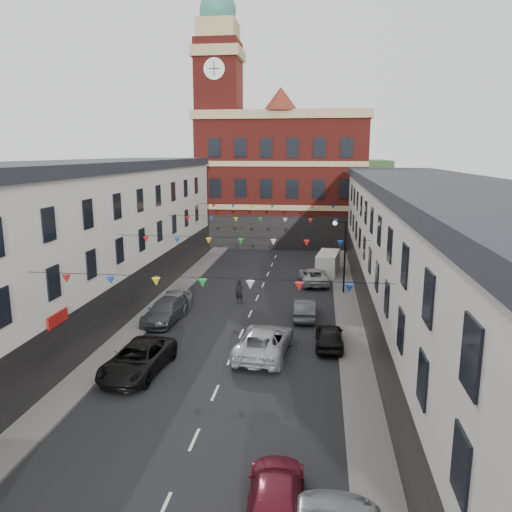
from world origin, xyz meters
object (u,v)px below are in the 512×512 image
at_px(car_right_e, 305,309).
at_px(white_van, 328,264).
at_px(car_left_d, 165,311).
at_px(car_right_d, 329,336).
at_px(car_left_c, 138,359).
at_px(car_right_f, 314,276).
at_px(moving_car, 264,341).
at_px(car_left_e, 172,303).
at_px(street_lamp, 342,247).
at_px(car_right_c, 276,494).
at_px(pedestrian, 240,292).

relative_size(car_right_e, white_van, 0.89).
distance_m(car_left_d, car_right_d, 11.47).
relative_size(car_left_c, car_right_e, 1.32).
xyz_separation_m(car_right_f, moving_car, (-2.53, -16.06, 0.11)).
xyz_separation_m(car_left_e, car_right_d, (11.00, -4.89, -0.09)).
bearing_deg(car_right_e, car_right_f, -94.26).
bearing_deg(car_right_d, moving_car, 22.99).
bearing_deg(car_right_f, street_lamp, 120.24).
height_order(street_lamp, car_right_d, street_lamp).
distance_m(car_left_d, car_right_c, 19.66).
relative_size(car_right_e, pedestrian, 2.28).
distance_m(street_lamp, car_right_c, 26.06).
bearing_deg(car_left_e, white_van, 54.22).
bearing_deg(car_left_c, moving_car, 32.36).
distance_m(car_left_c, pedestrian, 13.15).
height_order(car_left_d, car_right_c, car_left_d).
height_order(car_right_d, moving_car, moving_car).
height_order(car_left_c, car_right_f, car_left_c).
xyz_separation_m(street_lamp, car_left_e, (-12.05, -6.63, -3.12)).
relative_size(car_left_c, moving_car, 0.94).
xyz_separation_m(car_right_e, white_van, (1.72, 13.04, 0.35)).
height_order(street_lamp, car_left_d, street_lamp).
bearing_deg(street_lamp, white_van, 98.14).
xyz_separation_m(car_left_c, car_right_d, (9.92, 4.85, -0.08)).
bearing_deg(pedestrian, car_right_d, -37.03).
bearing_deg(car_right_e, white_van, -99.01).
distance_m(street_lamp, car_right_e, 7.64).
height_order(car_left_e, pedestrian, pedestrian).
xyz_separation_m(car_left_c, car_right_c, (8.02, -9.32, -0.11)).
xyz_separation_m(street_lamp, white_van, (-0.95, 6.64, -2.87)).
height_order(car_right_e, car_right_f, car_right_f).
xyz_separation_m(car_left_e, moving_car, (7.30, -6.49, 0.03)).
xyz_separation_m(street_lamp, car_right_d, (-1.05, -11.52, -3.22)).
xyz_separation_m(car_left_e, white_van, (11.10, 13.27, 0.25)).
bearing_deg(car_left_e, street_lamp, 32.94).
distance_m(street_lamp, pedestrian, 9.02).
height_order(car_left_d, pedestrian, pedestrian).
relative_size(car_left_d, car_left_e, 1.10).
distance_m(car_left_e, car_right_e, 9.38).
distance_m(car_left_c, car_right_f, 21.19).
bearing_deg(car_right_f, white_van, -115.76).
relative_size(street_lamp, car_right_f, 1.19).
distance_m(car_right_d, white_van, 18.16).
distance_m(car_left_c, car_left_e, 9.79).
distance_m(car_left_d, moving_car, 8.78).
relative_size(car_left_d, pedestrian, 2.75).
xyz_separation_m(car_left_c, pedestrian, (3.28, 12.73, 0.15)).
bearing_deg(car_right_e, car_left_c, 48.70).
relative_size(car_right_d, car_right_e, 0.97).
relative_size(car_left_d, moving_car, 0.86).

